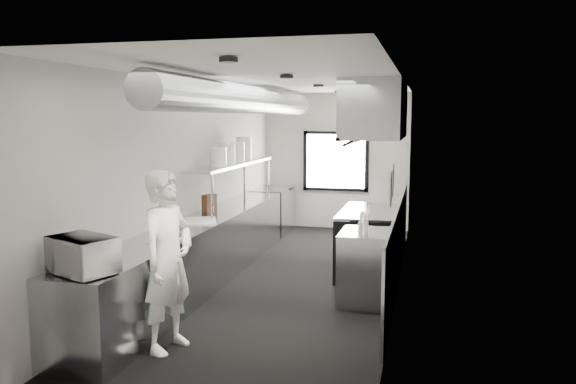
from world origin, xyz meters
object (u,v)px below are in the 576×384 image
Objects in this scene: plate_stack_a at (218,157)px; exhaust_hood at (376,111)px; small_plate at (181,231)px; squeeze_bottle_c at (366,224)px; bottle_station at (367,267)px; deli_tub_b at (109,250)px; plate_stack_d at (244,148)px; plate_stack_b at (227,153)px; squeeze_bottle_a at (360,229)px; cutting_board at (200,221)px; far_work_table at (272,210)px; squeeze_bottle_b at (365,226)px; pass_shelf at (233,165)px; microwave at (82,255)px; deli_tub_a at (112,247)px; knife_block at (209,203)px; prep_counter at (200,253)px; line_cook at (168,261)px; plate_stack_c at (238,152)px; squeeze_bottle_e at (363,220)px; range at (369,241)px; squeeze_bottle_d at (362,222)px.

exhaust_hood is at bearing 9.16° from plate_stack_a.
squeeze_bottle_c reaches higher than small_plate.
bottle_station is 3.09m from deli_tub_b.
plate_stack_b is at bearing -90.26° from plate_stack_d.
cutting_board is at bearing 168.67° from squeeze_bottle_a.
plate_stack_a reaches higher than squeeze_bottle_c.
plate_stack_d is (-0.10, 2.20, 0.86)m from cutting_board.
far_work_table is at bearing 90.60° from cutting_board.
plate_stack_b is 1.71× the size of squeeze_bottle_b.
exhaust_hood is at bearing -7.47° from pass_shelf.
microwave is (-2.24, -3.90, -1.32)m from exhaust_hood.
deli_tub_a is 0.57× the size of knife_block.
line_cook is at bearing -75.36° from prep_counter.
plate_stack_c reaches higher than squeeze_bottle_e.
exhaust_hood reaches higher than squeeze_bottle_a.
plate_stack_b reaches higher than small_plate.
squeeze_bottle_e is (2.27, -2.07, -0.77)m from plate_stack_d.
plate_stack_b is at bearing 98.97° from knife_block.
range is (2.19, 1.20, 0.02)m from prep_counter.
knife_block is at bearing -169.44° from exhaust_hood.
small_plate is at bearing 32.45° from line_cook.
microwave reaches higher than small_plate.
cutting_board is at bearing 27.18° from line_cook.
plate_stack_a is at bearing -89.13° from pass_shelf.
squeeze_bottle_c is at bearing -5.12° from prep_counter.
small_plate is 0.50× the size of plate_stack_b.
squeeze_bottle_b is (0.04, -1.57, -1.39)m from exhaust_hood.
line_cook is at bearing -15.83° from deli_tub_a.
plate_stack_c is 2.98m from squeeze_bottle_d.
plate_stack_b is at bearing 147.22° from bottle_station.
range is 2.61m from plate_stack_c.
plate_stack_d is (-2.36, 2.34, 1.32)m from bottle_station.
range reaches higher than small_plate.
cutting_board is 1.71× the size of plate_stack_b.
knife_block is at bearing 101.51° from prep_counter.
knife_block reaches higher than bottle_station.
knife_block is (-0.11, -0.75, -0.51)m from pass_shelf.
line_cook reaches higher than deli_tub_a.
bottle_station is 5.48× the size of small_plate.
deli_tub_b is 3.46m from plate_stack_b.
microwave is 3.38× the size of small_plate.
microwave is at bearing -89.93° from far_work_table.
microwave is 2.64m from cutting_board.
line_cook is at bearing -134.95° from squeeze_bottle_b.
knife_block reaches higher than deli_tub_b.
plate_stack_c reaches higher than squeeze_bottle_c.
far_work_table is at bearing 118.13° from squeeze_bottle_a.
plate_stack_a is 0.88× the size of plate_stack_b.
microwave is at bearing -134.32° from squeeze_bottle_b.
prep_counter is 18.53× the size of plate_stack_c.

